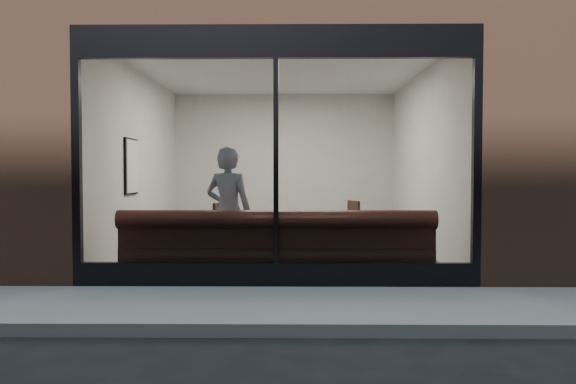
{
  "coord_description": "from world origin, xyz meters",
  "views": [
    {
      "loc": [
        0.22,
        -4.82,
        1.41
      ],
      "look_at": [
        0.14,
        2.4,
        1.16
      ],
      "focal_mm": 35.0,
      "sensor_mm": 36.0,
      "label": 1
    }
  ],
  "objects_px": {
    "cafe_chair_right": "(343,244)",
    "cafe_table_right": "(338,218)",
    "banquette": "(277,263)",
    "cafe_chair_left": "(207,248)",
    "person": "(228,212)",
    "cafe_table_left": "(225,216)"
  },
  "relations": [
    {
      "from": "cafe_chair_right",
      "to": "cafe_table_right",
      "type": "bearing_deg",
      "value": 57.96
    },
    {
      "from": "banquette",
      "to": "cafe_chair_left",
      "type": "height_order",
      "value": "banquette"
    },
    {
      "from": "banquette",
      "to": "person",
      "type": "xyz_separation_m",
      "value": [
        -0.66,
        0.24,
        0.65
      ]
    },
    {
      "from": "banquette",
      "to": "cafe_chair_right",
      "type": "bearing_deg",
      "value": 60.86
    },
    {
      "from": "banquette",
      "to": "cafe_chair_left",
      "type": "relative_size",
      "value": 9.05
    },
    {
      "from": "cafe_table_left",
      "to": "cafe_chair_left",
      "type": "relative_size",
      "value": 1.55
    },
    {
      "from": "cafe_chair_left",
      "to": "cafe_chair_right",
      "type": "height_order",
      "value": "cafe_chair_left"
    },
    {
      "from": "person",
      "to": "cafe_table_left",
      "type": "distance_m",
      "value": 1.12
    },
    {
      "from": "cafe_table_right",
      "to": "person",
      "type": "bearing_deg",
      "value": -151.94
    },
    {
      "from": "banquette",
      "to": "cafe_table_left",
      "type": "relative_size",
      "value": 5.84
    },
    {
      "from": "cafe_table_right",
      "to": "cafe_chair_right",
      "type": "bearing_deg",
      "value": 79.65
    },
    {
      "from": "cafe_chair_left",
      "to": "cafe_table_left",
      "type": "bearing_deg",
      "value": -167.28
    },
    {
      "from": "banquette",
      "to": "person",
      "type": "distance_m",
      "value": 0.96
    },
    {
      "from": "cafe_table_left",
      "to": "cafe_table_right",
      "type": "xyz_separation_m",
      "value": [
        1.72,
        -0.28,
        0.0
      ]
    },
    {
      "from": "cafe_table_left",
      "to": "cafe_chair_right",
      "type": "bearing_deg",
      "value": 14.85
    },
    {
      "from": "cafe_table_right",
      "to": "cafe_chair_left",
      "type": "relative_size",
      "value": 1.24
    },
    {
      "from": "banquette",
      "to": "cafe_table_right",
      "type": "distance_m",
      "value": 1.47
    },
    {
      "from": "cafe_chair_left",
      "to": "cafe_chair_right",
      "type": "bearing_deg",
      "value": -155.7
    },
    {
      "from": "cafe_chair_left",
      "to": "cafe_chair_right",
      "type": "xyz_separation_m",
      "value": [
        2.14,
        0.5,
        0.0
      ]
    },
    {
      "from": "person",
      "to": "cafe_table_right",
      "type": "distance_m",
      "value": 1.75
    },
    {
      "from": "banquette",
      "to": "cafe_table_right",
      "type": "relative_size",
      "value": 7.3
    },
    {
      "from": "banquette",
      "to": "cafe_chair_right",
      "type": "relative_size",
      "value": 10.83
    }
  ]
}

